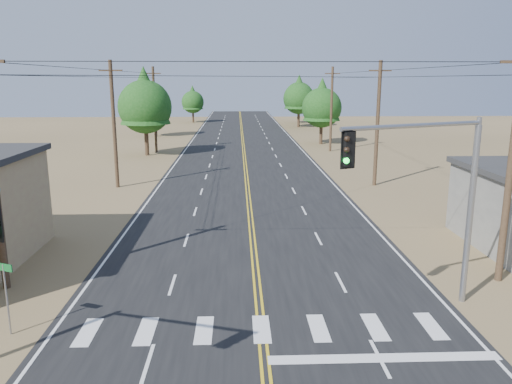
{
  "coord_description": "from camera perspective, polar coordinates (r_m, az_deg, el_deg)",
  "views": [
    {
      "loc": [
        -0.8,
        -7.89,
        8.53
      ],
      "look_at": [
        0.05,
        14.31,
        3.5
      ],
      "focal_mm": 35.0,
      "sensor_mm": 36.0,
      "label": 1
    }
  ],
  "objects": [
    {
      "name": "road",
      "position": [
        38.84,
        -0.95,
        0.08
      ],
      "size": [
        15.0,
        200.0,
        0.02
      ],
      "primitive_type": "cube",
      "color": "black",
      "rests_on": "ground"
    },
    {
      "name": "utility_pole_left_mid",
      "position": [
        41.19,
        -15.93,
        7.52
      ],
      "size": [
        1.8,
        0.3,
        10.0
      ],
      "color": "#4C3826",
      "rests_on": "ground"
    },
    {
      "name": "utility_pole_left_far",
      "position": [
        60.76,
        -11.51,
        9.28
      ],
      "size": [
        1.8,
        0.3,
        10.0
      ],
      "color": "#4C3826",
      "rests_on": "ground"
    },
    {
      "name": "utility_pole_right_near",
      "position": [
        23.12,
        27.14,
        2.87
      ],
      "size": [
        1.8,
        0.3,
        10.0
      ],
      "color": "#4C3826",
      "rests_on": "ground"
    },
    {
      "name": "utility_pole_right_mid",
      "position": [
        41.59,
        13.72,
        7.69
      ],
      "size": [
        1.8,
        0.3,
        10.0
      ],
      "color": "#4C3826",
      "rests_on": "ground"
    },
    {
      "name": "utility_pole_right_far",
      "position": [
        61.04,
        8.61,
        9.41
      ],
      "size": [
        1.8,
        0.3,
        10.0
      ],
      "color": "#4C3826",
      "rests_on": "ground"
    },
    {
      "name": "signal_mast_right",
      "position": [
        18.98,
        20.06,
        0.89
      ],
      "size": [
        5.7,
        2.62,
        7.2
      ],
      "rotation": [
        0.0,
        0.0,
        0.4
      ],
      "color": "gray",
      "rests_on": "ground"
    },
    {
      "name": "street_sign",
      "position": [
        18.96,
        -26.71,
        -9.71
      ],
      "size": [
        0.71,
        0.33,
        2.57
      ],
      "rotation": [
        0.0,
        0.0,
        -0.4
      ],
      "color": "gray",
      "rests_on": "ground"
    },
    {
      "name": "tree_left_near",
      "position": [
        58.24,
        -12.6,
        10.08
      ],
      "size": [
        6.0,
        6.0,
        10.01
      ],
      "color": "#3F2D1E",
      "rests_on": "ground"
    },
    {
      "name": "tree_left_mid",
      "position": [
        78.03,
        -11.51,
        9.87
      ],
      "size": [
        4.85,
        4.85,
        8.09
      ],
      "color": "#3F2D1E",
      "rests_on": "ground"
    },
    {
      "name": "tree_left_far",
      "position": [
        102.5,
        -7.25,
        10.42
      ],
      "size": [
        4.45,
        4.45,
        7.41
      ],
      "color": "#3F2D1E",
      "rests_on": "ground"
    },
    {
      "name": "tree_right_near",
      "position": [
        67.78,
        7.53,
        9.98
      ],
      "size": [
        5.28,
        5.28,
        8.79
      ],
      "color": "#3F2D1E",
      "rests_on": "ground"
    },
    {
      "name": "tree_right_mid",
      "position": [
        91.81,
        4.93,
        10.96
      ],
      "size": [
        5.63,
        5.63,
        9.38
      ],
      "color": "#3F2D1E",
      "rests_on": "ground"
    },
    {
      "name": "tree_right_far",
      "position": [
        100.43,
        4.94,
        11.15
      ],
      "size": [
        5.68,
        5.68,
        9.47
      ],
      "color": "#3F2D1E",
      "rests_on": "ground"
    }
  ]
}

